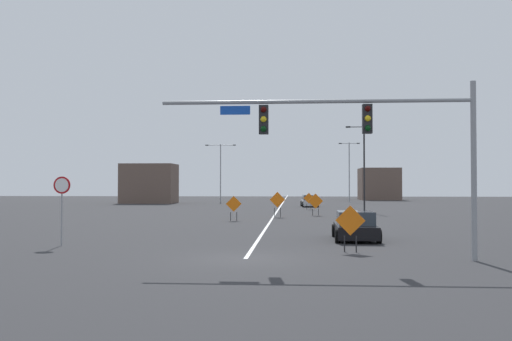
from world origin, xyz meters
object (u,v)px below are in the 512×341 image
stop_sign (62,197)px  construction_sign_right_shoulder (350,223)px  street_lamp_near_left (349,167)px  construction_sign_median_far (277,201)px  construction_sign_right_lane (309,199)px  street_lamp_mid_left (221,167)px  street_lamp_near_right (363,164)px  construction_sign_left_shoulder (315,202)px  traffic_signal_assembly (365,131)px  car_black_approaching (355,227)px  construction_sign_left_lane (234,205)px  car_silver_mid (309,201)px

stop_sign → construction_sign_right_shoulder: size_ratio=1.64×
street_lamp_near_left → construction_sign_median_far: (-9.59, -39.01, -3.91)m
construction_sign_right_shoulder → construction_sign_median_far: 23.95m
construction_sign_right_lane → street_lamp_mid_left: bearing=117.4°
street_lamp_near_right → construction_sign_left_shoulder: bearing=-127.2°
street_lamp_mid_left → construction_sign_right_shoulder: 63.84m
traffic_signal_assembly → stop_sign: 13.57m
construction_sign_median_far → street_lamp_mid_left: bearing=104.3°
street_lamp_near_right → car_black_approaching: street_lamp_near_right is taller
street_lamp_near_left → construction_sign_right_lane: street_lamp_near_left is taller
construction_sign_right_shoulder → street_lamp_mid_left: bearing=102.2°
traffic_signal_assembly → construction_sign_right_lane: 40.05m
construction_sign_median_far → car_black_approaching: bearing=-76.8°
construction_sign_right_lane → street_lamp_near_left: bearing=75.1°
street_lamp_mid_left → construction_sign_right_lane: (12.77, -24.69, -4.13)m
traffic_signal_assembly → car_black_approaching: traffic_signal_assembly is taller
construction_sign_left_shoulder → traffic_signal_assembly: bearing=-88.5°
traffic_signal_assembly → construction_sign_right_shoulder: traffic_signal_assembly is taller
stop_sign → street_lamp_near_left: bearing=73.3°
street_lamp_near_right → street_lamp_mid_left: bearing=121.1°
stop_sign → construction_sign_median_far: bearing=68.3°
street_lamp_mid_left → construction_sign_left_lane: size_ratio=4.78×
street_lamp_near_left → construction_sign_right_shoulder: 63.09m
stop_sign → car_silver_mid: bearing=74.7°
street_lamp_near_left → construction_sign_median_far: 40.36m
car_silver_mid → street_lamp_mid_left: bearing=127.6°
stop_sign → construction_sign_right_shoulder: stop_sign is taller
construction_sign_left_shoulder → car_silver_mid: construction_sign_left_shoulder is taller
street_lamp_mid_left → construction_sign_left_shoulder: street_lamp_mid_left is taller
street_lamp_near_right → construction_sign_left_lane: 18.00m
street_lamp_mid_left → construction_sign_median_far: street_lamp_mid_left is taller
street_lamp_near_left → construction_sign_left_lane: size_ratio=4.89×
street_lamp_near_right → stop_sign: bearing=-118.4°
traffic_signal_assembly → car_silver_mid: 47.80m
street_lamp_near_left → street_lamp_mid_left: bearing=-178.8°
construction_sign_left_shoulder → construction_sign_right_shoulder: bearing=-89.0°
street_lamp_near_left → car_silver_mid: (-6.41, -17.36, -4.56)m
stop_sign → construction_sign_right_shoulder: (12.46, -1.47, -0.97)m
street_lamp_near_right → car_black_approaching: 28.07m
traffic_signal_assembly → stop_sign: size_ratio=3.70×
street_lamp_near_right → car_silver_mid: bearing=110.8°
street_lamp_near_right → street_lamp_near_left: size_ratio=0.94×
traffic_signal_assembly → construction_sign_right_shoulder: 4.18m
stop_sign → construction_sign_right_lane: bearing=72.0°
street_lamp_mid_left → construction_sign_left_shoulder: (13.07, -36.06, -4.08)m
construction_sign_median_far → car_silver_mid: size_ratio=0.45×
street_lamp_near_right → construction_sign_median_far: size_ratio=4.06×
street_lamp_near_right → street_lamp_near_left: (1.56, 30.11, 0.60)m
construction_sign_right_lane → construction_sign_left_shoulder: construction_sign_left_shoulder is taller
construction_sign_right_lane → construction_sign_right_shoulder: 37.58m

